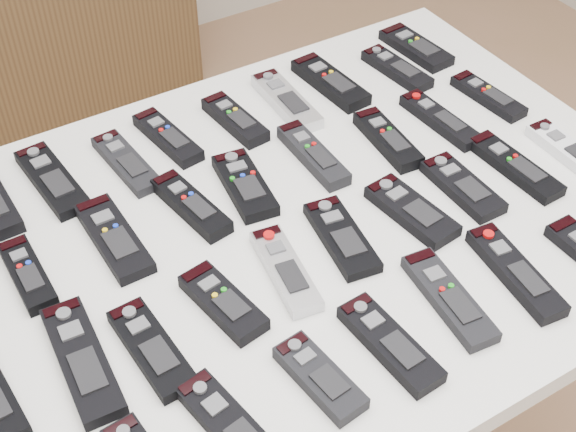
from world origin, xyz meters
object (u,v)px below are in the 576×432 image
remote_34 (515,272)px  remote_26 (515,166)px  remote_5 (286,101)px  remote_16 (440,120)px  remote_4 (235,120)px  remote_10 (28,274)px  remote_20 (152,349)px  remote_6 (330,82)px  remote_1 (52,180)px  remote_25 (463,187)px  remote_17 (488,96)px  remote_22 (285,270)px  remote_32 (390,344)px  remote_3 (168,137)px  remote_31 (320,378)px  remote_7 (397,69)px  remote_19 (82,360)px  remote_33 (449,298)px  remote_23 (342,237)px  remote_8 (416,48)px  remote_15 (388,139)px  remote_11 (114,238)px  remote_27 (571,153)px  remote_30 (236,432)px  remote_24 (412,211)px  table (288,250)px  remote_13 (245,185)px  remote_14 (313,155)px  remote_2 (126,163)px  remote_12 (191,206)px

remote_34 → remote_26: bearing=53.7°
remote_5 → remote_34: same height
remote_16 → remote_4: bearing=145.6°
remote_10 → remote_20: bearing=-65.6°
remote_6 → remote_1: bearing=175.4°
remote_4 → remote_25: 0.43m
remote_25 → remote_17: bearing=40.1°
remote_16 → remote_22: 0.47m
remote_10 → remote_26: size_ratio=0.80×
remote_26 → remote_32: bearing=-157.1°
remote_3 → remote_31: size_ratio=1.17×
remote_34 → remote_25: bearing=79.1°
remote_16 → remote_20: bearing=-166.4°
remote_4 → remote_17: 0.49m
remote_10 → remote_7: bearing=10.8°
remote_19 → remote_33: same height
remote_33 → remote_23: bearing=114.8°
remote_8 → remote_20: size_ratio=0.97×
remote_10 → remote_15: 0.65m
remote_7 → remote_15: (-0.15, -0.18, 0.00)m
remote_7 → remote_3: bearing=170.0°
remote_25 → remote_33: 0.25m
remote_4 → remote_11: 0.35m
remote_4 → remote_20: size_ratio=0.91×
remote_27 → remote_30: same height
remote_25 → remote_31: 0.46m
remote_3 → remote_33: (0.19, -0.56, 0.00)m
remote_5 → remote_24: (0.02, -0.36, -0.00)m
remote_31 → remote_32: same height
remote_31 → remote_1: bearing=99.9°
remote_17 → remote_23: (-0.45, -0.17, 0.00)m
table → remote_34: (0.23, -0.27, 0.07)m
remote_6 → remote_32: same height
remote_3 → remote_7: size_ratio=1.03×
remote_27 → remote_33: same height
remote_13 → remote_34: 0.46m
remote_32 → remote_34: size_ratio=0.90×
remote_25 → remote_14: bearing=130.9°
remote_26 → remote_16: bearing=96.0°
remote_4 → remote_14: same height
remote_32 → remote_2: bearing=101.9°
remote_13 → remote_33: size_ratio=0.88×
remote_13 → remote_31: 0.40m
remote_7 → remote_22: same height
remote_25 → remote_16: bearing=63.0°
remote_8 → remote_26: 0.40m
remote_7 → remote_16: size_ratio=0.91×
remote_19 → remote_26: bearing=3.5°
remote_12 → remote_25: bearing=-34.0°
remote_12 → remote_20: 0.29m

